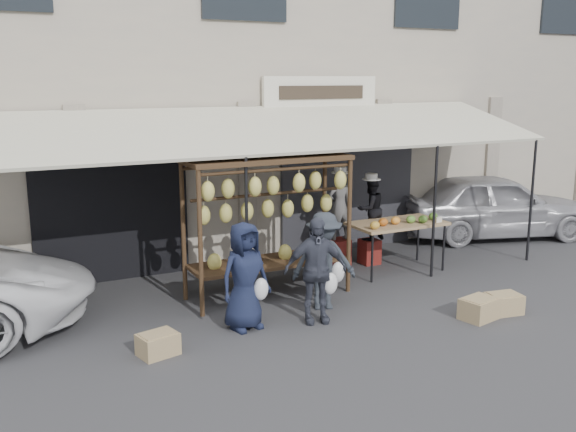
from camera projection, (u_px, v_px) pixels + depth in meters
name	position (u px, v px, depth m)	size (l,w,h in m)	color
ground_plane	(344.00, 322.00, 9.18)	(90.00, 90.00, 0.00)	#2D2D30
shophouse	(192.00, 67.00, 14.08)	(24.00, 6.15, 7.30)	#9E9586
awning	(275.00, 130.00, 10.63)	(10.00, 2.35, 2.92)	beige
banana_rack	(269.00, 200.00, 9.93)	(2.60, 0.90, 2.24)	#3C2A17
produce_table	(399.00, 224.00, 11.40)	(1.70, 0.90, 1.04)	tan
vendor_left	(340.00, 205.00, 11.75)	(0.47, 0.31, 1.28)	#5B5A59
vendor_right	(371.00, 209.00, 11.83)	(0.57, 0.44, 1.17)	black
customer_left	(245.00, 276.00, 8.80)	(0.74, 0.48, 1.51)	#161C35
customer_mid	(315.00, 270.00, 9.04)	(0.90, 0.37, 1.53)	#383C49
customer_right	(324.00, 261.00, 9.58)	(0.96, 0.55, 1.48)	#292E35
stool_left	(339.00, 252.00, 11.94)	(0.35, 0.35, 0.49)	maroon
stool_right	(369.00, 252.00, 12.01)	(0.33, 0.33, 0.46)	maroon
crate_near_a	(479.00, 309.00, 9.26)	(0.51, 0.39, 0.31)	tan
crate_near_b	(504.00, 304.00, 9.50)	(0.49, 0.37, 0.29)	tan
crate_far	(158.00, 344.00, 8.06)	(0.47, 0.36, 0.28)	tan
sedan	(494.00, 205.00, 13.93)	(1.68, 4.17, 1.42)	#A7A6AC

